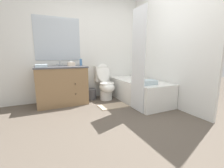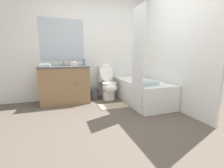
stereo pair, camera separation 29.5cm
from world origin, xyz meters
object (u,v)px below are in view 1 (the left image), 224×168
bathtub (138,90)px  bath_mat (113,106)px  tissue_box (71,64)px  soap_dispenser (81,62)px  vanity_cabinet (62,85)px  sink_faucet (60,64)px  toilet (105,84)px  bath_towel_folded (147,82)px  hand_towel_folded (41,66)px  wastebasket (91,94)px

bathtub → bath_mat: (-0.70, -0.11, -0.24)m
tissue_box → soap_dispenser: 0.23m
vanity_cabinet → tissue_box: 0.49m
sink_faucet → tissue_box: (0.22, -0.20, 0.01)m
toilet → soap_dispenser: bearing=169.3°
bath_mat → sink_faucet: bearing=138.3°
bath_towel_folded → vanity_cabinet: bearing=145.3°
tissue_box → soap_dispenser: size_ratio=0.84×
bathtub → hand_towel_folded: hand_towel_folded is taller
bathtub → bath_mat: bathtub is taller
sink_faucet → wastebasket: (0.66, -0.11, -0.74)m
bathtub → hand_towel_folded: size_ratio=7.45×
toilet → soap_dispenser: size_ratio=4.84×
bathtub → tissue_box: tissue_box is taller
bathtub → bath_mat: 0.75m
bathtub → hand_towel_folded: 2.12m
tissue_box → hand_towel_folded: tissue_box is taller
soap_dispenser → hand_towel_folded: soap_dispenser is taller
bathtub → wastebasket: bathtub is taller
hand_towel_folded → bath_towel_folded: bearing=-25.2°
toilet → tissue_box: bearing=175.6°
wastebasket → tissue_box: 0.87m
bathtub → vanity_cabinet: bearing=162.6°
bathtub → hand_towel_folded: bearing=169.9°
soap_dispenser → bath_mat: 1.22m
hand_towel_folded → toilet: bearing=4.4°
vanity_cabinet → bathtub: vanity_cabinet is taller
toilet → hand_towel_folded: 1.45m
wastebasket → tissue_box: size_ratio=1.88×
vanity_cabinet → sink_faucet: bearing=90.0°
toilet → bath_towel_folded: toilet is taller
hand_towel_folded → bath_mat: 1.62m
vanity_cabinet → sink_faucet: (-0.00, 0.21, 0.44)m
wastebasket → tissue_box: tissue_box is taller
vanity_cabinet → bathtub: (1.63, -0.51, -0.17)m
sink_faucet → hand_towel_folded: 0.52m
bathtub → bath_mat: bearing=-171.1°
vanity_cabinet → bathtub: 1.72m
bathtub → bath_towel_folded: size_ratio=4.50×
sink_faucet → bathtub: (1.63, -0.72, -0.61)m
sink_faucet → wastebasket: bearing=-9.0°
vanity_cabinet → wastebasket: (0.66, 0.10, -0.30)m
wastebasket → hand_towel_folded: hand_towel_folded is taller
bathtub → bath_towel_folded: bearing=-107.7°
soap_dispenser → sink_faucet: bearing=160.7°
toilet → bathtub: toilet is taller
tissue_box → vanity_cabinet: bearing=-177.4°
wastebasket → hand_towel_folded: (-1.03, -0.26, 0.73)m
bathtub → toilet: bearing=144.3°
bath_towel_folded → bathtub: bearing=72.3°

